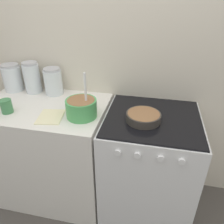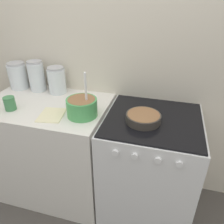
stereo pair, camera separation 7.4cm
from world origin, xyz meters
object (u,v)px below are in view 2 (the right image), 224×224
(tin_can, at_px, (10,103))
(mixing_bowl, at_px, (82,106))
(baking_pan, at_px, (143,118))
(storage_jar_middle, at_px, (37,78))
(storage_jar_left, at_px, (18,77))
(storage_jar_right, at_px, (57,82))
(stove, at_px, (148,167))

(tin_can, bearing_deg, mixing_bowl, 6.30)
(baking_pan, bearing_deg, storage_jar_middle, 163.45)
(storage_jar_left, xyz_separation_m, storage_jar_middle, (0.19, 0.00, 0.01))
(mixing_bowl, relative_size, storage_jar_right, 1.43)
(storage_jar_right, height_order, tin_can, storage_jar_right)
(mixing_bowl, xyz_separation_m, storage_jar_right, (-0.35, 0.31, 0.02))
(baking_pan, distance_m, storage_jar_right, 0.82)
(stove, distance_m, mixing_bowl, 0.71)
(baking_pan, bearing_deg, storage_jar_right, 159.71)
(stove, height_order, baking_pan, baking_pan)
(mixing_bowl, relative_size, tin_can, 3.22)
(baking_pan, relative_size, storage_jar_middle, 0.89)
(storage_jar_middle, height_order, storage_jar_right, storage_jar_middle)
(storage_jar_middle, distance_m, tin_can, 0.38)
(baking_pan, xyz_separation_m, storage_jar_right, (-0.77, 0.29, 0.06))
(stove, bearing_deg, tin_can, -171.63)
(stove, relative_size, storage_jar_middle, 3.42)
(stove, xyz_separation_m, storage_jar_middle, (-1.02, 0.22, 0.55))
(mixing_bowl, bearing_deg, storage_jar_right, 138.16)
(baking_pan, bearing_deg, storage_jar_left, 166.05)
(stove, bearing_deg, storage_jar_right, 165.11)
(mixing_bowl, distance_m, storage_jar_right, 0.47)
(stove, distance_m, storage_jar_right, 1.02)
(stove, relative_size, tin_can, 8.99)
(mixing_bowl, relative_size, storage_jar_left, 1.38)
(baking_pan, xyz_separation_m, storage_jar_middle, (-0.96, 0.29, 0.08))
(stove, relative_size, baking_pan, 3.83)
(mixing_bowl, bearing_deg, storage_jar_middle, 149.80)
(storage_jar_left, bearing_deg, tin_can, -63.34)
(stove, bearing_deg, mixing_bowl, -169.35)
(stove, distance_m, storage_jar_middle, 1.18)
(baking_pan, height_order, tin_can, tin_can)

